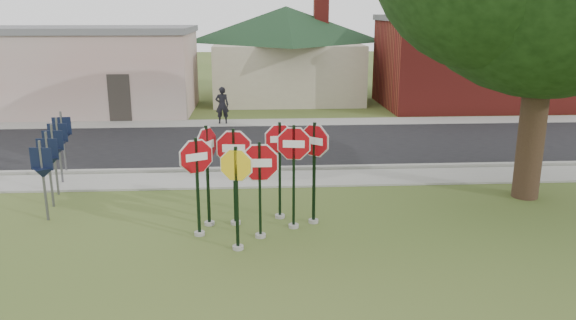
{
  "coord_description": "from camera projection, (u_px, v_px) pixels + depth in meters",
  "views": [
    {
      "loc": [
        0.07,
        -10.75,
        4.98
      ],
      "look_at": [
        0.87,
        2.0,
        1.56
      ],
      "focal_mm": 35.0,
      "sensor_mm": 36.0,
      "label": 1
    }
  ],
  "objects": [
    {
      "name": "stop_sign_yellow",
      "position": [
        237.0,
        187.0,
        11.71
      ],
      "size": [
        0.94,
        0.27,
        2.36
      ],
      "color": "gray",
      "rests_on": "ground"
    },
    {
      "name": "pedestrian",
      "position": [
        222.0,
        105.0,
        25.0
      ],
      "size": [
        0.64,
        0.46,
        1.65
      ],
      "primitive_type": "imported",
      "rotation": [
        0.0,
        0.0,
        3.25
      ],
      "color": "black",
      "rests_on": "sidewalk_far"
    },
    {
      "name": "stop_sign_back_right",
      "position": [
        280.0,
        158.0,
        13.51
      ],
      "size": [
        0.99,
        0.24,
        2.5
      ],
      "color": "gray",
      "rests_on": "ground"
    },
    {
      "name": "curb",
      "position": [
        252.0,
        169.0,
        17.89
      ],
      "size": [
        60.0,
        0.2,
        0.14
      ],
      "primitive_type": "cube",
      "color": "gray",
      "rests_on": "ground"
    },
    {
      "name": "road",
      "position": [
        252.0,
        145.0,
        21.28
      ],
      "size": [
        60.0,
        7.0,
        0.04
      ],
      "primitive_type": "cube",
      "color": "black",
      "rests_on": "ground"
    },
    {
      "name": "route_sign_row",
      "position": [
        54.0,
        152.0,
        15.34
      ],
      "size": [
        1.43,
        4.63,
        2.0
      ],
      "color": "#59595E",
      "rests_on": "ground"
    },
    {
      "name": "building_house",
      "position": [
        286.0,
        34.0,
        32.03
      ],
      "size": [
        11.6,
        11.6,
        6.2
      ],
      "color": "#BAB094",
      "rests_on": "ground"
    },
    {
      "name": "building_brick",
      "position": [
        479.0,
        61.0,
        29.58
      ],
      "size": [
        10.2,
        6.2,
        4.75
      ],
      "color": "maroon",
      "rests_on": "ground"
    },
    {
      "name": "stop_sign_far_left",
      "position": [
        207.0,
        161.0,
        13.04
      ],
      "size": [
        0.55,
        1.04,
        2.54
      ],
      "color": "gray",
      "rests_on": "ground"
    },
    {
      "name": "stop_sign_far_right",
      "position": [
        314.0,
        159.0,
        13.17
      ],
      "size": [
        0.83,
        0.71,
        2.58
      ],
      "color": "gray",
      "rests_on": "ground"
    },
    {
      "name": "stop_sign_left",
      "position": [
        197.0,
        174.0,
        12.45
      ],
      "size": [
        0.97,
        0.5,
        2.39
      ],
      "color": "gray",
      "rests_on": "ground"
    },
    {
      "name": "sidewalk_far",
      "position": [
        252.0,
        123.0,
        25.42
      ],
      "size": [
        60.0,
        1.6,
        0.06
      ],
      "primitive_type": "cube",
      "color": "gray",
      "rests_on": "ground"
    },
    {
      "name": "sidewalk_near",
      "position": [
        252.0,
        179.0,
        16.94
      ],
      "size": [
        60.0,
        1.6,
        0.06
      ],
      "primitive_type": "cube",
      "color": "gray",
      "rests_on": "ground"
    },
    {
      "name": "stop_sign_center",
      "position": [
        260.0,
        177.0,
        12.35
      ],
      "size": [
        1.17,
        0.24,
        2.34
      ],
      "color": "gray",
      "rests_on": "ground"
    },
    {
      "name": "building_stucco",
      "position": [
        70.0,
        69.0,
        27.9
      ],
      "size": [
        12.2,
        6.2,
        4.2
      ],
      "color": "beige",
      "rests_on": "ground"
    },
    {
      "name": "ground",
      "position": [
        252.0,
        258.0,
        11.65
      ],
      "size": [
        120.0,
        120.0,
        0.0
      ],
      "primitive_type": "plane",
      "color": "#3C531F",
      "rests_on": "ground"
    },
    {
      "name": "stop_sign_back_left",
      "position": [
        234.0,
        163.0,
        13.1
      ],
      "size": [
        1.15,
        0.24,
        2.46
      ],
      "color": "gray",
      "rests_on": "ground"
    },
    {
      "name": "stop_sign_right",
      "position": [
        294.0,
        162.0,
        12.87
      ],
      "size": [
        1.07,
        0.24,
        2.58
      ],
      "color": "gray",
      "rests_on": "ground"
    }
  ]
}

